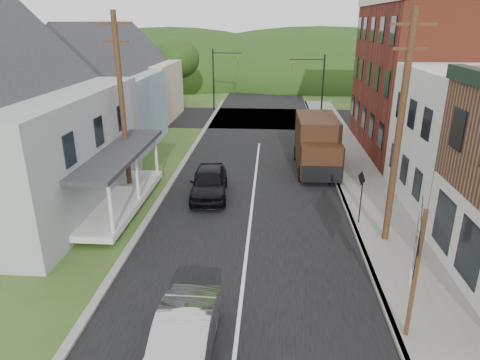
% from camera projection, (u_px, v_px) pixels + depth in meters
% --- Properties ---
extents(ground, '(120.00, 120.00, 0.00)m').
position_uv_depth(ground, '(243.00, 285.00, 14.67)').
color(ground, '#2D4719').
rests_on(ground, ground).
extents(road, '(9.00, 90.00, 0.02)m').
position_uv_depth(road, '(255.00, 182.00, 24.01)').
color(road, black).
rests_on(road, ground).
extents(cross_road, '(60.00, 9.00, 0.02)m').
position_uv_depth(cross_road, '(262.00, 118.00, 39.90)').
color(cross_road, black).
rests_on(cross_road, ground).
extents(sidewalk_right, '(2.80, 55.00, 0.15)m').
position_uv_depth(sidewalk_right, '(369.00, 198.00, 21.71)').
color(sidewalk_right, slate).
rests_on(sidewalk_right, ground).
extents(curb_right, '(0.20, 55.00, 0.15)m').
position_uv_depth(curb_right, '(342.00, 197.00, 21.81)').
color(curb_right, slate).
rests_on(curb_right, ground).
extents(curb_left, '(0.30, 55.00, 0.12)m').
position_uv_depth(curb_left, '(165.00, 192.00, 22.44)').
color(curb_left, slate).
rests_on(curb_left, ground).
extents(storefront_red, '(8.00, 12.00, 10.00)m').
position_uv_depth(storefront_red, '(432.00, 78.00, 28.03)').
color(storefront_red, maroon).
rests_on(storefront_red, ground).
extents(house_blue, '(7.14, 8.16, 7.28)m').
position_uv_depth(house_blue, '(103.00, 94.00, 30.02)').
color(house_blue, '#7C97A9').
rests_on(house_blue, ground).
extents(house_cream, '(7.14, 8.16, 7.28)m').
position_uv_depth(house_cream, '(135.00, 78.00, 38.47)').
color(house_cream, '#C3B297').
rests_on(house_cream, ground).
extents(utility_pole_right, '(1.60, 0.26, 9.00)m').
position_uv_depth(utility_pole_right, '(399.00, 131.00, 15.93)').
color(utility_pole_right, '#472D19').
rests_on(utility_pole_right, ground).
extents(utility_pole_left, '(1.60, 0.26, 9.00)m').
position_uv_depth(utility_pole_left, '(122.00, 105.00, 20.97)').
color(utility_pole_left, '#472D19').
rests_on(utility_pole_left, ground).
extents(traffic_signal_right, '(2.87, 0.20, 6.00)m').
position_uv_depth(traffic_signal_right, '(314.00, 83.00, 35.02)').
color(traffic_signal_right, black).
rests_on(traffic_signal_right, ground).
extents(traffic_signal_left, '(2.87, 0.20, 6.00)m').
position_uv_depth(traffic_signal_left, '(220.00, 72.00, 42.15)').
color(traffic_signal_left, black).
rests_on(traffic_signal_left, ground).
extents(tree_left_c, '(5.80, 5.80, 8.41)m').
position_uv_depth(tree_left_c, '(12.00, 57.00, 32.59)').
color(tree_left_c, '#382616').
rests_on(tree_left_c, ground).
extents(tree_left_d, '(4.80, 4.80, 6.94)m').
position_uv_depth(tree_left_d, '(176.00, 59.00, 43.49)').
color(tree_left_d, '#382616').
rests_on(tree_left_d, ground).
extents(forested_ridge, '(90.00, 30.00, 16.00)m').
position_uv_depth(forested_ridge, '(267.00, 80.00, 66.07)').
color(forested_ridge, '#18340F').
rests_on(forested_ridge, ground).
extents(silver_sedan, '(1.52, 4.24, 1.39)m').
position_uv_depth(silver_sedan, '(183.00, 340.00, 11.13)').
color(silver_sedan, '#A6A6AB').
rests_on(silver_sedan, ground).
extents(dark_sedan, '(2.16, 4.62, 1.53)m').
position_uv_depth(dark_sedan, '(209.00, 182.00, 21.84)').
color(dark_sedan, black).
rests_on(dark_sedan, ground).
extents(delivery_van, '(2.44, 5.72, 3.18)m').
position_uv_depth(delivery_van, '(317.00, 144.00, 25.44)').
color(delivery_van, black).
rests_on(delivery_van, ground).
extents(route_sign_cluster, '(0.80, 2.13, 3.89)m').
position_uv_depth(route_sign_cluster, '(416.00, 256.00, 11.30)').
color(route_sign_cluster, '#472D19').
rests_on(route_sign_cluster, sidewalk_right).
extents(warning_sign, '(0.20, 0.64, 2.41)m').
position_uv_depth(warning_sign, '(361.00, 190.00, 18.37)').
color(warning_sign, black).
rests_on(warning_sign, sidewalk_right).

